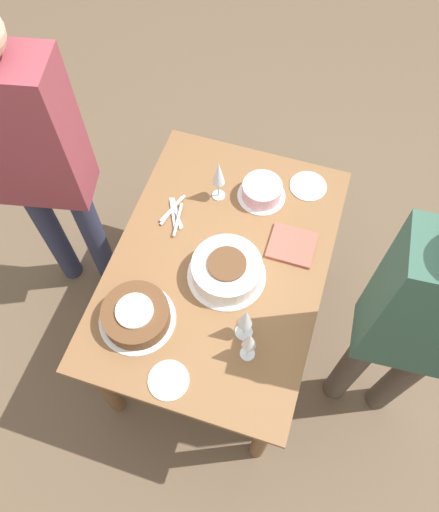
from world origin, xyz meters
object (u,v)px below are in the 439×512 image
(wine_glass_near, at_px, (249,341))
(person_cutting, at_px, (35,157))
(wine_glass_extra, at_px, (219,174))
(person_watching, at_px, (423,324))
(cake_front_chocolate, at_px, (136,315))
(cake_back_decorated, at_px, (262,191))
(cake_center_white, at_px, (227,270))
(wine_glass_far, at_px, (245,318))

(wine_glass_near, xyz_separation_m, person_cutting, (-0.45, -1.04, 0.11))
(wine_glass_near, relative_size, person_cutting, 0.12)
(wine_glass_extra, xyz_separation_m, person_watching, (0.45, 0.88, 0.07))
(cake_front_chocolate, relative_size, cake_back_decorated, 1.40)
(cake_back_decorated, xyz_separation_m, person_cutting, (0.28, -0.90, 0.22))
(cake_center_white, height_order, wine_glass_extra, wine_glass_extra)
(cake_center_white, relative_size, person_cutting, 0.19)
(cake_center_white, bearing_deg, cake_back_decorated, 175.99)
(cake_back_decorated, height_order, person_watching, person_watching)
(wine_glass_extra, bearing_deg, person_cutting, -72.84)
(cake_back_decorated, distance_m, wine_glass_far, 0.66)
(cake_front_chocolate, bearing_deg, person_cutting, -126.92)
(cake_front_chocolate, bearing_deg, wine_glass_near, 89.51)
(wine_glass_near, relative_size, wine_glass_extra, 0.93)
(person_cutting, height_order, person_watching, person_cutting)
(cake_center_white, bearing_deg, person_cutting, -100.03)
(wine_glass_far, bearing_deg, person_cutting, -110.17)
(wine_glass_near, distance_m, wine_glass_extra, 0.74)
(person_cutting, bearing_deg, cake_center_white, -22.05)
(wine_glass_far, relative_size, wine_glass_extra, 0.95)
(wine_glass_near, distance_m, person_cutting, 1.14)
(person_watching, bearing_deg, wine_glass_far, 9.20)
(cake_center_white, relative_size, cake_front_chocolate, 1.07)
(wine_glass_near, xyz_separation_m, wine_glass_far, (-0.08, -0.04, -0.00))
(cake_back_decorated, bearing_deg, cake_center_white, -4.01)
(cake_center_white, distance_m, wine_glass_near, 0.36)
(cake_front_chocolate, relative_size, wine_glass_near, 1.44)
(wine_glass_near, bearing_deg, person_watching, 111.10)
(cake_front_chocolate, distance_m, wine_glass_far, 0.43)
(cake_back_decorated, height_order, wine_glass_far, wine_glass_far)
(wine_glass_near, xyz_separation_m, person_watching, (-0.21, 0.56, 0.08))
(cake_front_chocolate, distance_m, wine_glass_extra, 0.68)
(cake_front_chocolate, relative_size, wine_glass_extra, 1.34)
(cake_back_decorated, relative_size, wine_glass_near, 1.02)
(cake_front_chocolate, distance_m, person_cutting, 0.77)
(cake_center_white, relative_size, wine_glass_near, 1.54)
(wine_glass_extra, distance_m, person_cutting, 0.75)
(cake_center_white, distance_m, person_watching, 0.76)
(cake_back_decorated, height_order, person_cutting, person_cutting)
(cake_center_white, distance_m, person_cutting, 0.90)
(wine_glass_near, relative_size, wine_glass_far, 0.98)
(wine_glass_near, bearing_deg, cake_back_decorated, -168.72)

